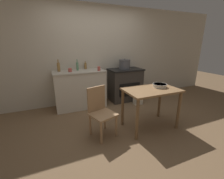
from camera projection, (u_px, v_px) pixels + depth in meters
ground_plane at (122, 125)px, 3.05m from camera, size 14.00×14.00×0.00m
wall_back at (97, 55)px, 4.07m from camera, size 8.00×0.07×2.55m
counter_cabinet at (80, 89)px, 3.82m from camera, size 1.26×0.60×0.94m
stove at (125, 84)px, 4.31m from camera, size 0.93×0.59×0.91m
work_table at (151, 96)px, 2.82m from camera, size 1.01×0.63×0.78m
chair at (100, 110)px, 2.62m from camera, size 0.50×0.50×0.88m
flour_sack at (138, 98)px, 4.06m from camera, size 0.23×0.16×0.33m
stock_pot at (125, 64)px, 4.13m from camera, size 0.31×0.31×0.28m
mixing_bowl_large at (160, 85)px, 2.89m from camera, size 0.27×0.27×0.07m
bottle_far_left at (59, 67)px, 3.57m from camera, size 0.07×0.07×0.29m
bottle_left at (85, 66)px, 3.94m from camera, size 0.06×0.06×0.20m
bottle_mid_left at (77, 66)px, 3.73m from camera, size 0.06×0.06×0.27m
cup_center_left at (70, 70)px, 3.55m from camera, size 0.09×0.09×0.09m
cup_center at (99, 69)px, 3.69m from camera, size 0.07×0.07×0.10m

